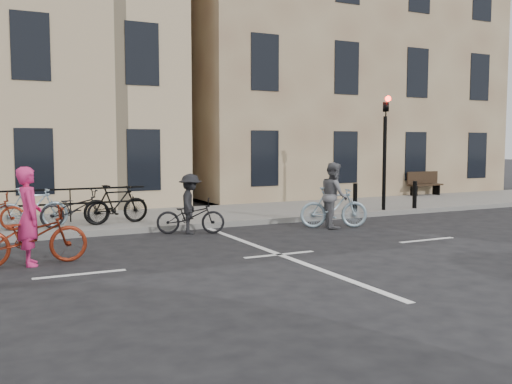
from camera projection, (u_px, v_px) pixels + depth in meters
name	position (u px, v px, depth m)	size (l,w,h in m)	color
ground	(279.00, 255.00, 11.81)	(120.00, 120.00, 0.00)	black
sidewalk	(43.00, 226.00, 15.40)	(46.00, 4.00, 0.15)	slate
building_east	(316.00, 61.00, 26.85)	(14.00, 10.00, 12.00)	#927558
traffic_light	(385.00, 138.00, 18.20)	(0.18, 0.30, 3.90)	black
bollard_east	(355.00, 198.00, 17.75)	(0.14, 0.14, 0.90)	black
bollard_west	(415.00, 195.00, 18.81)	(0.14, 0.14, 0.90)	black
bench	(424.00, 182.00, 23.50)	(1.60, 0.41, 0.97)	black
parked_bikes	(8.00, 210.00, 14.09)	(7.25, 1.23, 1.05)	black
cyclist_pink	(30.00, 231.00, 10.76)	(2.12, 0.78, 1.87)	maroon
cyclist_grey	(334.00, 201.00, 15.48)	(1.91, 1.16, 1.79)	#89A3B3
cyclist_dark	(190.00, 210.00, 14.48)	(1.82, 1.21, 1.53)	black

